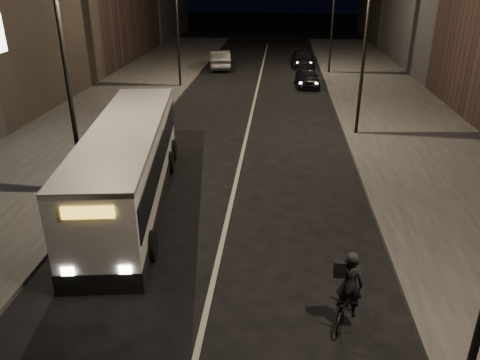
% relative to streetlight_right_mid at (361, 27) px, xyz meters
% --- Properties ---
extents(ground, '(180.00, 180.00, 0.00)m').
position_rel_streetlight_right_mid_xyz_m(ground, '(-5.33, -12.00, -5.36)').
color(ground, black).
rests_on(ground, ground).
extents(sidewalk_right, '(7.00, 70.00, 0.16)m').
position_rel_streetlight_right_mid_xyz_m(sidewalk_right, '(3.17, 2.00, -5.28)').
color(sidewalk_right, '#31312F').
rests_on(sidewalk_right, ground).
extents(sidewalk_left, '(7.00, 70.00, 0.16)m').
position_rel_streetlight_right_mid_xyz_m(sidewalk_left, '(-13.83, 2.00, -5.28)').
color(sidewalk_left, '#31312F').
rests_on(sidewalk_left, ground).
extents(streetlight_right_mid, '(1.20, 0.44, 8.12)m').
position_rel_streetlight_right_mid_xyz_m(streetlight_right_mid, '(0.00, 0.00, 0.00)').
color(streetlight_right_mid, black).
rests_on(streetlight_right_mid, sidewalk_right).
extents(streetlight_right_far, '(1.20, 0.44, 8.12)m').
position_rel_streetlight_right_mid_xyz_m(streetlight_right_far, '(0.00, 16.00, 0.00)').
color(streetlight_right_far, black).
rests_on(streetlight_right_far, sidewalk_right).
extents(streetlight_left_near, '(1.20, 0.44, 8.12)m').
position_rel_streetlight_right_mid_xyz_m(streetlight_left_near, '(-10.66, -8.00, 0.00)').
color(streetlight_left_near, black).
rests_on(streetlight_left_near, sidewalk_left).
extents(streetlight_left_far, '(1.20, 0.44, 8.12)m').
position_rel_streetlight_right_mid_xyz_m(streetlight_left_far, '(-10.66, 10.00, 0.00)').
color(streetlight_left_far, black).
rests_on(streetlight_left_far, sidewalk_left).
extents(city_bus, '(3.74, 11.06, 2.93)m').
position_rel_streetlight_right_mid_xyz_m(city_bus, '(-8.93, -8.42, -3.77)').
color(city_bus, silver).
rests_on(city_bus, ground).
extents(cyclist_on_bicycle, '(1.13, 1.87, 2.03)m').
position_rel_streetlight_right_mid_xyz_m(cyclist_on_bicycle, '(-1.95, -14.24, -4.68)').
color(cyclist_on_bicycle, black).
rests_on(cyclist_on_bicycle, ground).
extents(car_near, '(1.80, 4.03, 1.35)m').
position_rel_streetlight_right_mid_xyz_m(car_near, '(-1.73, 11.32, -4.69)').
color(car_near, black).
rests_on(car_near, ground).
extents(car_mid, '(2.30, 4.95, 1.57)m').
position_rel_streetlight_right_mid_xyz_m(car_mid, '(-8.93, 17.56, -4.58)').
color(car_mid, '#3C3B3E').
rests_on(car_mid, ground).
extents(car_far, '(2.06, 4.72, 1.35)m').
position_rel_streetlight_right_mid_xyz_m(car_far, '(-1.73, 19.21, -4.69)').
color(car_far, black).
rests_on(car_far, ground).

